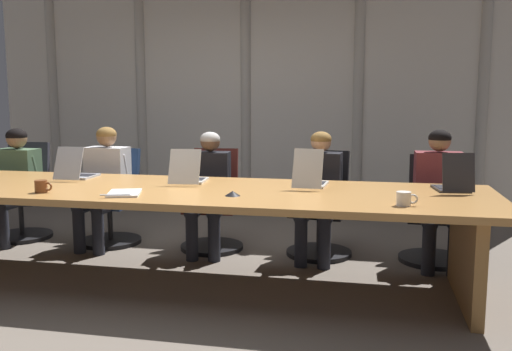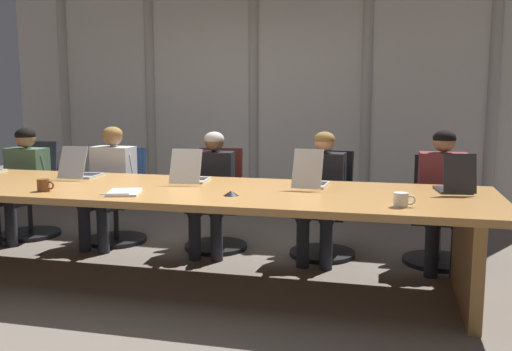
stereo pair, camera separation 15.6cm
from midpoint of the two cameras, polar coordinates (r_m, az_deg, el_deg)
ground_plane at (r=4.49m, az=-9.14°, el=-10.77°), size 12.92×12.92×0.00m
conference_table at (r=4.33m, az=-9.33°, el=-2.97°), size 4.79×1.27×0.75m
curtain_backdrop at (r=6.75m, az=-1.48°, el=9.19°), size 6.46×0.17×3.15m
laptop_left_mid at (r=5.01m, az=-18.82°, el=0.32°), size 0.25×0.43×0.28m
laptop_center at (r=4.55m, az=-7.90°, el=-0.05°), size 0.28×0.45×0.29m
laptop_right_mid at (r=4.32m, az=4.65°, el=-0.39°), size 0.25×0.45×0.31m
laptop_right_end at (r=4.33m, az=18.68°, el=-0.80°), size 0.28×0.39×0.30m
office_chair_left_end at (r=6.25m, az=-23.55°, el=-2.57°), size 0.60×0.61×0.98m
office_chair_left_mid at (r=5.74m, az=-15.36°, el=-3.22°), size 0.60×0.60×0.93m
office_chair_center at (r=5.35m, az=-5.29°, el=-3.72°), size 0.60×0.60×0.95m
office_chair_right_mid at (r=5.15m, az=5.83°, el=-4.19°), size 0.60×0.61×0.95m
office_chair_right_end at (r=5.15m, az=17.04°, el=-4.58°), size 0.60×0.60×0.93m
person_left_end at (r=6.07m, az=-24.44°, el=-0.14°), size 0.45×0.57×1.13m
person_left_mid at (r=5.55m, az=-16.23°, el=-0.37°), size 0.43×0.56×1.16m
person_center at (r=5.14m, az=-5.78°, el=-1.02°), size 0.40×0.57×1.12m
person_right_mid at (r=4.93m, az=5.58°, el=-1.29°), size 0.41×0.56×1.14m
person_right_end at (r=4.94m, az=17.49°, el=-1.41°), size 0.41×0.55×1.17m
coffee_mug_near at (r=4.37m, az=-22.20°, el=-1.05°), size 0.13×0.09×0.09m
coffee_mug_far at (r=3.66m, az=13.86°, el=-2.35°), size 0.14×0.09×0.09m
conference_mic_left_side at (r=3.92m, az=-3.57°, el=-1.86°), size 0.11×0.11×0.03m
spiral_notepad at (r=4.10m, az=-14.51°, el=-1.78°), size 0.30×0.36×0.03m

